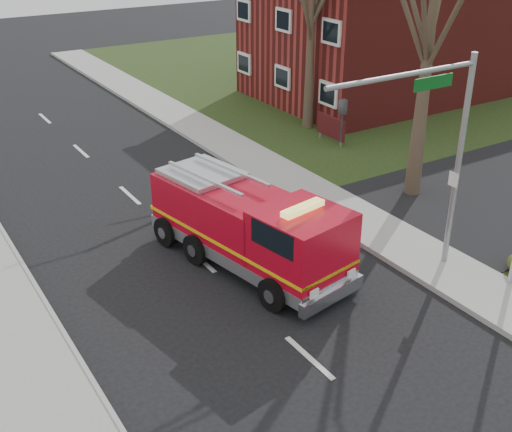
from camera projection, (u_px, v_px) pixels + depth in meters
ground at (309, 358)px, 16.46m from camera, size 120.00×120.00×0.00m
sidewalk_right at (474, 286)px, 19.40m from camera, size 2.40×80.00×0.15m
brick_building at (389, 33)px, 37.63m from camera, size 15.40×10.40×7.25m
health_center_sign at (331, 127)px, 30.60m from camera, size 0.12×2.00×1.40m
bare_tree_near at (434, 2)px, 22.31m from camera, size 6.00×6.00×12.00m
traffic_signal_mast at (433, 132)px, 18.03m from camera, size 5.29×0.18×6.80m
fire_engine at (249, 229)px, 20.13m from camera, size 3.78×7.49×2.89m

